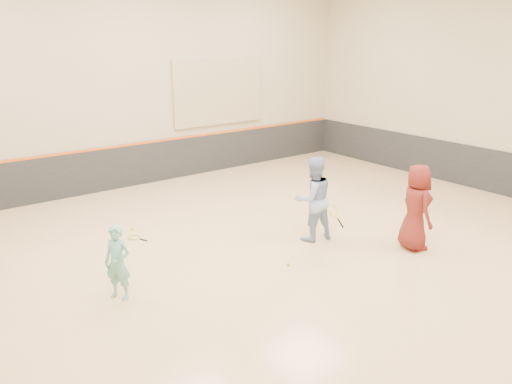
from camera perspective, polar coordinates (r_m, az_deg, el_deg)
room at (r=9.91m, az=1.18°, el=-2.46°), size 15.04×12.04×6.22m
wainscot_back at (r=14.92m, az=-13.19°, el=3.08°), size 14.90×0.04×1.20m
wainscot_right at (r=15.55m, az=23.36°, el=2.67°), size 0.04×11.90×1.20m
accent_stripe at (r=14.77m, az=-13.34°, el=5.40°), size 14.90×0.03×0.06m
acoustic_panel at (r=15.88m, az=-4.25°, el=11.32°), size 3.20×0.08×2.00m
girl at (r=8.55m, az=-15.52°, el=-7.77°), size 0.52×0.56×1.28m
instructor at (r=10.54m, az=6.53°, el=-0.79°), size 1.00×0.85×1.82m
young_man at (r=10.55m, az=17.82°, el=-1.67°), size 0.86×1.02×1.77m
held_racket at (r=10.55m, az=8.74°, el=-2.10°), size 0.49×0.49×0.55m
spare_racket at (r=11.15m, az=-13.74°, el=-5.01°), size 0.62×0.62×0.04m
ball_under_racket at (r=9.59m, az=3.73°, el=-8.24°), size 0.07×0.07×0.07m
ball_in_hand at (r=10.61m, az=18.81°, el=-0.36°), size 0.07×0.07×0.07m
ball_beside_spare at (r=11.57m, az=-13.98°, el=-4.13°), size 0.07×0.07×0.07m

